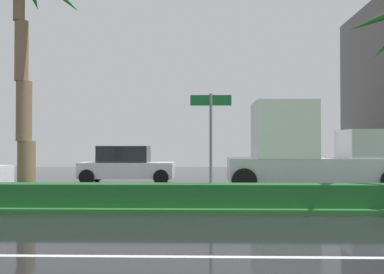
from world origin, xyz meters
The scene contains 7 objects.
ground_plane centered at (0.00, 9.00, -0.05)m, with size 90.00×42.00×0.10m, color black.
near_lane_divider_stripe centered at (0.00, 2.00, 0.00)m, with size 81.00×0.14×0.01m, color white.
median_strip centered at (0.00, 8.00, 0.07)m, with size 85.50×4.00×0.15m, color #2D6B33.
median_hedge centered at (0.00, 6.60, 0.45)m, with size 76.50×0.70×0.60m.
street_name_sign centered at (-0.44, 6.72, 2.08)m, with size 1.10×0.08×3.00m.
car_in_traffic_second centered at (-4.21, 15.27, 0.83)m, with size 4.30×2.02×1.72m.
box_truck_lead centered at (3.48, 12.26, 1.55)m, with size 6.40×2.64×3.46m.
Camera 1 is at (-0.67, -4.99, 1.79)m, focal length 41.05 mm.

